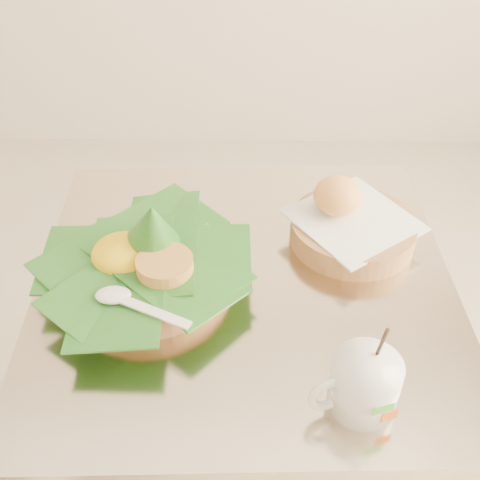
{
  "coord_description": "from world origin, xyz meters",
  "views": [
    {
      "loc": [
        0.19,
        -0.69,
        1.45
      ],
      "look_at": [
        0.18,
        0.07,
        0.82
      ],
      "focal_mm": 45.0,
      "sensor_mm": 36.0,
      "label": 1
    }
  ],
  "objects_px": {
    "rice_basket": "(146,259)",
    "cafe_table": "(245,363)",
    "coffee_mug": "(363,384)",
    "bread_basket": "(350,224)"
  },
  "relations": [
    {
      "from": "rice_basket",
      "to": "cafe_table",
      "type": "bearing_deg",
      "value": 1.3
    },
    {
      "from": "cafe_table",
      "to": "coffee_mug",
      "type": "height_order",
      "value": "coffee_mug"
    },
    {
      "from": "bread_basket",
      "to": "coffee_mug",
      "type": "height_order",
      "value": "coffee_mug"
    },
    {
      "from": "rice_basket",
      "to": "coffee_mug",
      "type": "bearing_deg",
      "value": -36.82
    },
    {
      "from": "coffee_mug",
      "to": "cafe_table",
      "type": "bearing_deg",
      "value": 123.02
    },
    {
      "from": "bread_basket",
      "to": "coffee_mug",
      "type": "distance_m",
      "value": 0.36
    },
    {
      "from": "coffee_mug",
      "to": "bread_basket",
      "type": "bearing_deg",
      "value": 85.51
    },
    {
      "from": "cafe_table",
      "to": "bread_basket",
      "type": "xyz_separation_m",
      "value": [
        0.19,
        0.11,
        0.25
      ]
    },
    {
      "from": "cafe_table",
      "to": "bread_basket",
      "type": "bearing_deg",
      "value": 30.88
    },
    {
      "from": "cafe_table",
      "to": "coffee_mug",
      "type": "relative_size",
      "value": 4.63
    }
  ]
}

